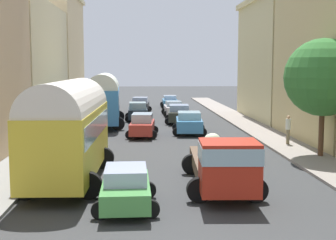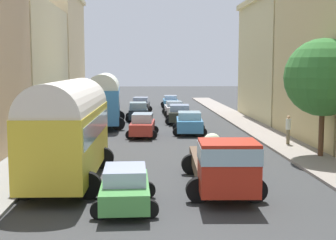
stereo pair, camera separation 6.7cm
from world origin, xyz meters
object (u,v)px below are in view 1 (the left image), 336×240
(pedestrian_2, at_px, (288,129))
(parked_bus_1, at_px, (104,97))
(car_2, at_px, (174,108))
(car_5, at_px, (142,125))
(car_6, at_px, (138,111))
(parked_bus_0, at_px, (68,126))
(car_1, at_px, (179,114))
(cargo_truck_0, at_px, (223,163))
(car_0, at_px, (189,123))
(car_7, at_px, (140,105))
(car_4, at_px, (126,187))
(car_3, at_px, (170,101))

(pedestrian_2, bearing_deg, parked_bus_1, 139.15)
(car_2, xyz_separation_m, car_5, (-3.11, -13.37, 0.07))
(car_2, bearing_deg, car_6, -131.70)
(parked_bus_0, xyz_separation_m, car_1, (6.27, 19.88, -1.57))
(cargo_truck_0, height_order, car_0, cargo_truck_0)
(cargo_truck_0, height_order, car_2, cargo_truck_0)
(parked_bus_0, xyz_separation_m, parked_bus_1, (0.09, 18.26, -0.01))
(parked_bus_1, bearing_deg, car_7, 74.59)
(car_4, relative_size, car_7, 0.92)
(car_7, bearing_deg, car_6, -92.08)
(parked_bus_1, height_order, car_2, parked_bus_1)
(cargo_truck_0, xyz_separation_m, pedestrian_2, (5.74, 10.02, -0.06))
(parked_bus_0, bearing_deg, car_0, 64.58)
(car_3, bearing_deg, car_5, -98.47)
(cargo_truck_0, distance_m, car_3, 36.76)
(car_1, relative_size, car_7, 1.01)
(car_0, xyz_separation_m, car_5, (-3.33, -1.08, -0.01))
(car_7, bearing_deg, car_0, -77.27)
(car_7, height_order, pedestrian_2, pedestrian_2)
(parked_bus_0, relative_size, car_7, 2.03)
(car_5, bearing_deg, car_2, 76.91)
(cargo_truck_0, bearing_deg, car_2, 89.81)
(car_0, distance_m, car_1, 6.29)
(pedestrian_2, bearing_deg, car_7, 113.10)
(car_3, relative_size, pedestrian_2, 2.14)
(car_0, bearing_deg, car_3, 90.04)
(car_6, bearing_deg, car_4, -90.64)
(car_1, xyz_separation_m, pedestrian_2, (5.62, -11.83, 0.29))
(car_4, bearing_deg, car_3, 84.12)
(parked_bus_0, relative_size, car_1, 2.00)
(car_1, bearing_deg, pedestrian_2, -64.59)
(car_4, bearing_deg, car_5, 87.70)
(parked_bus_1, distance_m, car_2, 9.93)
(cargo_truck_0, distance_m, car_2, 27.86)
(parked_bus_1, distance_m, car_0, 8.05)
(parked_bus_1, bearing_deg, car_4, -83.82)
(car_2, relative_size, car_6, 1.01)
(car_2, height_order, car_6, car_6)
(pedestrian_2, bearing_deg, car_2, 107.58)
(parked_bus_0, bearing_deg, car_4, -56.86)
(parked_bus_1, height_order, car_7, parked_bus_1)
(car_2, xyz_separation_m, car_6, (-3.48, -3.90, 0.09))
(car_4, height_order, car_7, car_7)
(car_1, xyz_separation_m, car_5, (-3.14, -7.37, 0.00))
(parked_bus_0, xyz_separation_m, car_2, (6.24, 25.89, -1.63))
(parked_bus_1, distance_m, car_4, 22.24)
(car_3, distance_m, pedestrian_2, 27.29)
(parked_bus_1, xyz_separation_m, car_5, (3.04, -5.75, -1.55))
(parked_bus_0, distance_m, car_7, 29.06)
(parked_bus_0, height_order, car_5, parked_bus_0)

